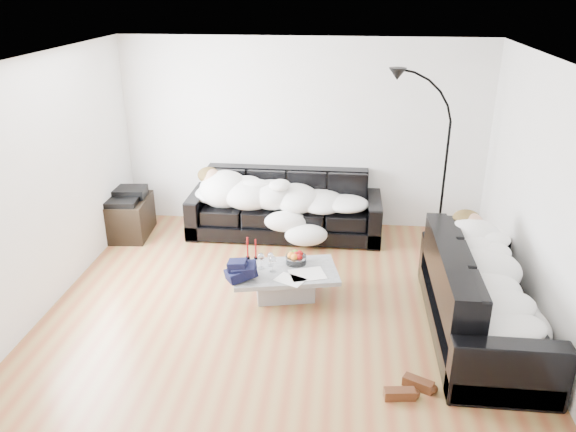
# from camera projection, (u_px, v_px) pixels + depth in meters

# --- Properties ---
(ground) EXTENTS (5.00, 5.00, 0.00)m
(ground) POSITION_uv_depth(u_px,v_px,m) (285.00, 302.00, 6.15)
(ground) COLOR #98502D
(ground) RESTS_ON ground
(wall_back) EXTENTS (5.00, 0.02, 2.60)m
(wall_back) POSITION_uv_depth(u_px,v_px,m) (303.00, 135.00, 7.71)
(wall_back) COLOR silver
(wall_back) RESTS_ON ground
(wall_left) EXTENTS (0.02, 4.50, 2.60)m
(wall_left) POSITION_uv_depth(u_px,v_px,m) (49.00, 182.00, 5.89)
(wall_left) COLOR silver
(wall_left) RESTS_ON ground
(wall_right) EXTENTS (0.02, 4.50, 2.60)m
(wall_right) POSITION_uv_depth(u_px,v_px,m) (542.00, 200.00, 5.40)
(wall_right) COLOR silver
(wall_right) RESTS_ON ground
(ceiling) EXTENTS (5.00, 5.00, 0.00)m
(ceiling) POSITION_uv_depth(u_px,v_px,m) (285.00, 58.00, 5.14)
(ceiling) COLOR white
(ceiling) RESTS_ON ground
(sofa_back) EXTENTS (2.60, 0.90, 0.85)m
(sofa_back) POSITION_uv_depth(u_px,v_px,m) (285.00, 205.00, 7.66)
(sofa_back) COLOR black
(sofa_back) RESTS_ON ground
(sofa_right) EXTENTS (0.95, 2.23, 0.90)m
(sofa_right) POSITION_uv_depth(u_px,v_px,m) (484.00, 294.00, 5.44)
(sofa_right) COLOR black
(sofa_right) RESTS_ON ground
(sleeper_back) EXTENTS (2.20, 0.76, 0.44)m
(sleeper_back) POSITION_uv_depth(u_px,v_px,m) (284.00, 191.00, 7.53)
(sleeper_back) COLOR white
(sleeper_back) RESTS_ON sofa_back
(sleeper_right) EXTENTS (0.81, 1.91, 0.47)m
(sleeper_right) POSITION_uv_depth(u_px,v_px,m) (487.00, 275.00, 5.36)
(sleeper_right) COLOR white
(sleeper_right) RESTS_ON sofa_right
(teal_cushion) EXTENTS (0.42, 0.38, 0.20)m
(teal_cushion) POSITION_uv_depth(u_px,v_px,m) (468.00, 238.00, 5.98)
(teal_cushion) COLOR #0A4046
(teal_cushion) RESTS_ON sofa_right
(coffee_table) EXTENTS (1.25, 0.89, 0.33)m
(coffee_table) POSITION_uv_depth(u_px,v_px,m) (285.00, 283.00, 6.20)
(coffee_table) COLOR #939699
(coffee_table) RESTS_ON ground
(fruit_bowl) EXTENTS (0.24, 0.24, 0.14)m
(fruit_bowl) POSITION_uv_depth(u_px,v_px,m) (296.00, 257.00, 6.26)
(fruit_bowl) COLOR white
(fruit_bowl) RESTS_ON coffee_table
(wine_glass_a) EXTENTS (0.07, 0.07, 0.16)m
(wine_glass_a) POSITION_uv_depth(u_px,v_px,m) (270.00, 259.00, 6.20)
(wine_glass_a) COLOR white
(wine_glass_a) RESTS_ON coffee_table
(wine_glass_b) EXTENTS (0.09, 0.09, 0.18)m
(wine_glass_b) POSITION_uv_depth(u_px,v_px,m) (261.00, 261.00, 6.14)
(wine_glass_b) COLOR white
(wine_glass_b) RESTS_ON coffee_table
(wine_glass_c) EXTENTS (0.08, 0.08, 0.19)m
(wine_glass_c) POSITION_uv_depth(u_px,v_px,m) (273.00, 264.00, 6.07)
(wine_glass_c) COLOR white
(wine_glass_c) RESTS_ON coffee_table
(candle_left) EXTENTS (0.05, 0.05, 0.27)m
(candle_left) POSITION_uv_depth(u_px,v_px,m) (248.00, 248.00, 6.34)
(candle_left) COLOR maroon
(candle_left) RESTS_ON coffee_table
(candle_right) EXTENTS (0.05, 0.05, 0.24)m
(candle_right) POSITION_uv_depth(u_px,v_px,m) (256.00, 249.00, 6.34)
(candle_right) COLOR maroon
(candle_right) RESTS_ON coffee_table
(newspaper_a) EXTENTS (0.44, 0.39, 0.01)m
(newspaper_a) POSITION_uv_depth(u_px,v_px,m) (307.00, 274.00, 6.04)
(newspaper_a) COLOR silver
(newspaper_a) RESTS_ON coffee_table
(newspaper_b) EXTENTS (0.37, 0.33, 0.01)m
(newspaper_b) POSITION_uv_depth(u_px,v_px,m) (290.00, 279.00, 5.93)
(newspaper_b) COLOR silver
(newspaper_b) RESTS_ON coffee_table
(navy_jacket) EXTENTS (0.37, 0.33, 0.16)m
(navy_jacket) POSITION_uv_depth(u_px,v_px,m) (240.00, 267.00, 5.87)
(navy_jacket) COLOR black
(navy_jacket) RESTS_ON coffee_table
(shoes) EXTENTS (0.47, 0.36, 0.10)m
(shoes) POSITION_uv_depth(u_px,v_px,m) (409.00, 389.00, 4.77)
(shoes) COLOR #472311
(shoes) RESTS_ON ground
(av_cabinet) EXTENTS (0.58, 0.80, 0.52)m
(av_cabinet) POSITION_uv_depth(u_px,v_px,m) (129.00, 217.00, 7.69)
(av_cabinet) COLOR black
(av_cabinet) RESTS_ON ground
(stereo) EXTENTS (0.47, 0.38, 0.13)m
(stereo) POSITION_uv_depth(u_px,v_px,m) (127.00, 195.00, 7.56)
(stereo) COLOR black
(stereo) RESTS_ON av_cabinet
(floor_lamp) EXTENTS (0.79, 0.53, 2.01)m
(floor_lamp) POSITION_uv_depth(u_px,v_px,m) (445.00, 171.00, 7.18)
(floor_lamp) COLOR black
(floor_lamp) RESTS_ON ground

